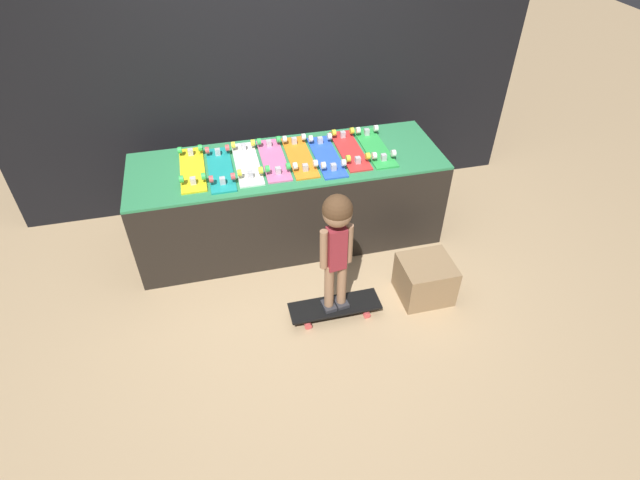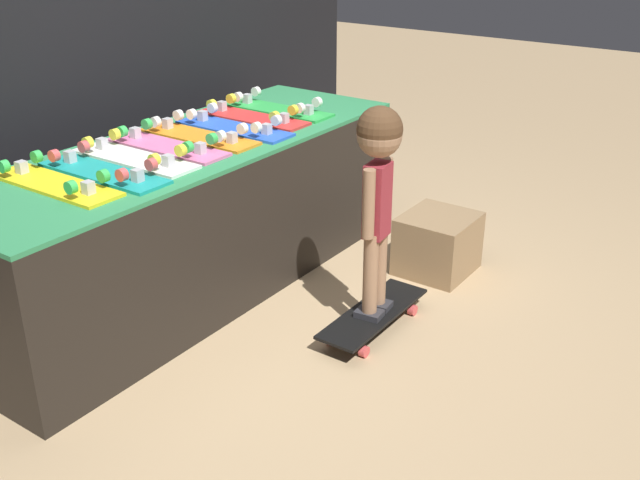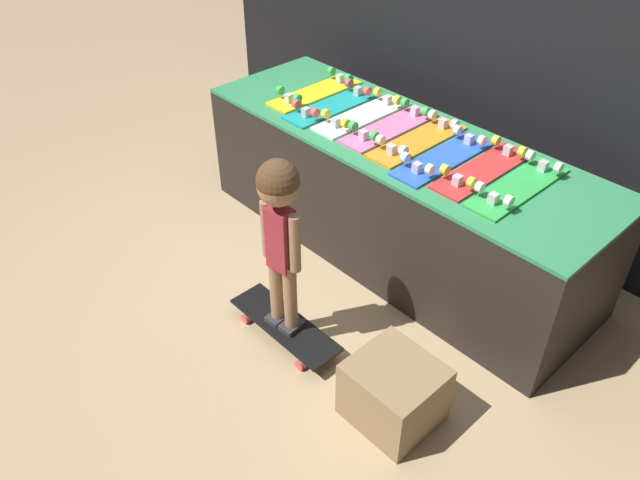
% 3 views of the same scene
% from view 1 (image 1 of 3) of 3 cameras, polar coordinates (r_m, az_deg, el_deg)
% --- Properties ---
extents(ground_plane, '(16.00, 16.00, 0.00)m').
position_cam_1_polar(ground_plane, '(4.05, -2.07, -3.53)').
color(ground_plane, tan).
extents(back_wall, '(4.55, 0.10, 2.35)m').
position_cam_1_polar(back_wall, '(4.42, -5.84, 18.35)').
color(back_wall, black).
rests_on(back_wall, ground_plane).
extents(display_rack, '(2.47, 0.81, 0.75)m').
position_cam_1_polar(display_rack, '(4.18, -3.57, 4.61)').
color(display_rack, black).
rests_on(display_rack, ground_plane).
extents(skateboard_yellow_on_rack, '(0.19, 0.65, 0.09)m').
position_cam_1_polar(skateboard_yellow_on_rack, '(3.95, -14.40, 7.96)').
color(skateboard_yellow_on_rack, yellow).
rests_on(skateboard_yellow_on_rack, display_rack).
extents(skateboard_teal_on_rack, '(0.19, 0.65, 0.09)m').
position_cam_1_polar(skateboard_teal_on_rack, '(3.91, -11.32, 8.06)').
color(skateboard_teal_on_rack, teal).
rests_on(skateboard_teal_on_rack, display_rack).
extents(skateboard_white_on_rack, '(0.19, 0.65, 0.09)m').
position_cam_1_polar(skateboard_white_on_rack, '(3.94, -8.34, 8.77)').
color(skateboard_white_on_rack, white).
rests_on(skateboard_white_on_rack, display_rack).
extents(skateboard_pink_on_rack, '(0.19, 0.65, 0.09)m').
position_cam_1_polar(skateboard_pink_on_rack, '(3.97, -5.35, 9.24)').
color(skateboard_pink_on_rack, pink).
rests_on(skateboard_pink_on_rack, display_rack).
extents(skateboard_orange_on_rack, '(0.19, 0.65, 0.09)m').
position_cam_1_polar(skateboard_orange_on_rack, '(3.99, -2.35, 9.59)').
color(skateboard_orange_on_rack, orange).
rests_on(skateboard_orange_on_rack, display_rack).
extents(skateboard_blue_on_rack, '(0.19, 0.65, 0.09)m').
position_cam_1_polar(skateboard_blue_on_rack, '(4.00, 0.74, 9.64)').
color(skateboard_blue_on_rack, blue).
rests_on(skateboard_blue_on_rack, display_rack).
extents(skateboard_red_on_rack, '(0.19, 0.65, 0.09)m').
position_cam_1_polar(skateboard_red_on_rack, '(4.09, 3.43, 10.33)').
color(skateboard_red_on_rack, red).
rests_on(skateboard_red_on_rack, display_rack).
extents(skateboard_green_on_rack, '(0.19, 0.65, 0.09)m').
position_cam_1_polar(skateboard_green_on_rack, '(4.14, 6.27, 10.58)').
color(skateboard_green_on_rack, green).
rests_on(skateboard_green_on_rack, display_rack).
extents(skateboard_on_floor, '(0.67, 0.21, 0.09)m').
position_cam_1_polar(skateboard_on_floor, '(3.67, 1.70, -7.64)').
color(skateboard_on_floor, black).
rests_on(skateboard_on_floor, ground_plane).
extents(child, '(0.23, 0.19, 0.96)m').
position_cam_1_polar(child, '(3.20, 1.93, 0.75)').
color(child, '#2D2D33').
rests_on(child, skateboard_on_floor).
extents(storage_box, '(0.38, 0.36, 0.31)m').
position_cam_1_polar(storage_box, '(3.84, 11.92, -4.39)').
color(storage_box, '#8E704C').
rests_on(storage_box, ground_plane).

